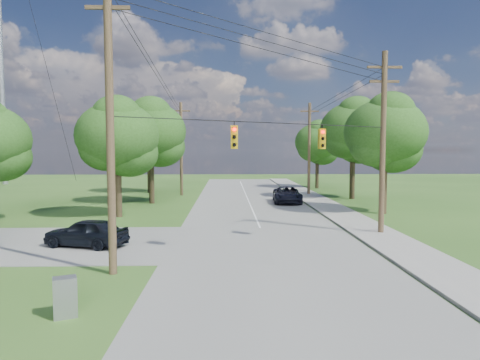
{
  "coord_description": "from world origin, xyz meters",
  "views": [
    {
      "loc": [
        -0.08,
        -16.38,
        4.89
      ],
      "look_at": [
        0.58,
        5.0,
        3.4
      ],
      "focal_mm": 32.0,
      "sensor_mm": 36.0,
      "label": 1
    }
  ],
  "objects_px": {
    "pole_north_e": "(309,148)",
    "car_main_north": "(287,195)",
    "control_cabinet": "(65,297)",
    "pole_sw": "(110,116)",
    "pole_north_w": "(181,148)",
    "pole_ne": "(383,140)",
    "car_cross_dark": "(86,232)"
  },
  "relations": [
    {
      "from": "pole_north_e",
      "to": "pole_north_w",
      "type": "height_order",
      "value": "same"
    },
    {
      "from": "pole_north_e",
      "to": "car_main_north",
      "type": "distance_m",
      "value": 9.09
    },
    {
      "from": "pole_ne",
      "to": "pole_north_e",
      "type": "distance_m",
      "value": 22.0
    },
    {
      "from": "pole_ne",
      "to": "car_cross_dark",
      "type": "relative_size",
      "value": 2.49
    },
    {
      "from": "control_cabinet",
      "to": "car_main_north",
      "type": "bearing_deg",
      "value": 45.79
    },
    {
      "from": "pole_north_w",
      "to": "control_cabinet",
      "type": "distance_m",
      "value": 34.3
    },
    {
      "from": "pole_sw",
      "to": "car_cross_dark",
      "type": "bearing_deg",
      "value": 118.49
    },
    {
      "from": "pole_ne",
      "to": "car_main_north",
      "type": "xyz_separation_m",
      "value": [
        -3.4,
        14.78,
        -4.69
      ]
    },
    {
      "from": "pole_north_e",
      "to": "car_cross_dark",
      "type": "bearing_deg",
      "value": -122.9
    },
    {
      "from": "pole_north_w",
      "to": "car_main_north",
      "type": "bearing_deg",
      "value": -34.51
    },
    {
      "from": "pole_sw",
      "to": "pole_ne",
      "type": "relative_size",
      "value": 1.14
    },
    {
      "from": "car_cross_dark",
      "to": "car_main_north",
      "type": "distance_m",
      "value": 21.72
    },
    {
      "from": "pole_north_e",
      "to": "car_main_north",
      "type": "xyz_separation_m",
      "value": [
        -3.4,
        -7.22,
        -4.35
      ]
    },
    {
      "from": "pole_north_e",
      "to": "car_main_north",
      "type": "bearing_deg",
      "value": -115.22
    },
    {
      "from": "control_cabinet",
      "to": "pole_sw",
      "type": "bearing_deg",
      "value": 63.93
    },
    {
      "from": "car_cross_dark",
      "to": "car_main_north",
      "type": "xyz_separation_m",
      "value": [
        12.68,
        17.63,
        0.02
      ]
    },
    {
      "from": "car_cross_dark",
      "to": "control_cabinet",
      "type": "distance_m",
      "value": 9.45
    },
    {
      "from": "pole_north_w",
      "to": "pole_ne",
      "type": "bearing_deg",
      "value": -57.71
    },
    {
      "from": "pole_ne",
      "to": "pole_north_w",
      "type": "xyz_separation_m",
      "value": [
        -13.9,
        22.0,
        -0.34
      ]
    },
    {
      "from": "pole_sw",
      "to": "pole_north_e",
      "type": "height_order",
      "value": "pole_sw"
    },
    {
      "from": "pole_ne",
      "to": "car_main_north",
      "type": "relative_size",
      "value": 1.96
    },
    {
      "from": "car_main_north",
      "to": "car_cross_dark",
      "type": "bearing_deg",
      "value": -122.11
    },
    {
      "from": "car_cross_dark",
      "to": "pole_north_e",
      "type": "bearing_deg",
      "value": 163.2
    },
    {
      "from": "pole_north_e",
      "to": "pole_ne",
      "type": "bearing_deg",
      "value": -90.0
    },
    {
      "from": "pole_north_w",
      "to": "car_cross_dark",
      "type": "relative_size",
      "value": 2.37
    },
    {
      "from": "car_main_north",
      "to": "control_cabinet",
      "type": "bearing_deg",
      "value": -107.48
    },
    {
      "from": "pole_sw",
      "to": "pole_north_e",
      "type": "distance_m",
      "value": 32.55
    },
    {
      "from": "control_cabinet",
      "to": "pole_ne",
      "type": "bearing_deg",
      "value": 18.04
    },
    {
      "from": "pole_north_w",
      "to": "car_main_north",
      "type": "relative_size",
      "value": 1.86
    },
    {
      "from": "pole_north_e",
      "to": "car_cross_dark",
      "type": "xyz_separation_m",
      "value": [
        -16.08,
        -24.85,
        -4.38
      ]
    },
    {
      "from": "pole_sw",
      "to": "pole_ne",
      "type": "height_order",
      "value": "pole_sw"
    },
    {
      "from": "car_cross_dark",
      "to": "pole_north_w",
      "type": "bearing_deg",
      "value": -168.91
    }
  ]
}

